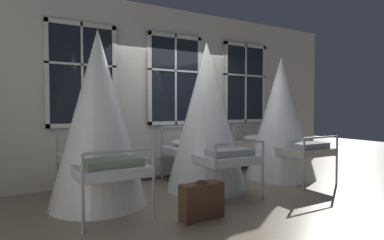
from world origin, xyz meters
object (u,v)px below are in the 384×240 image
cot_second (206,118)px  cot_third (281,119)px  cot_first (98,120)px  suitcase_dark (202,201)px

cot_second → cot_third: 1.73m
cot_first → cot_second: 1.79m
cot_second → cot_third: cot_second is taller
cot_third → suitcase_dark: 2.98m
cot_first → suitcase_dark: bearing=-143.1°
cot_third → suitcase_dark: size_ratio=4.15×
suitcase_dark → cot_third: bearing=21.9°
cot_third → suitcase_dark: bearing=115.8°
cot_first → cot_second: (1.79, -0.01, 0.00)m
cot_first → cot_second: cot_second is taller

